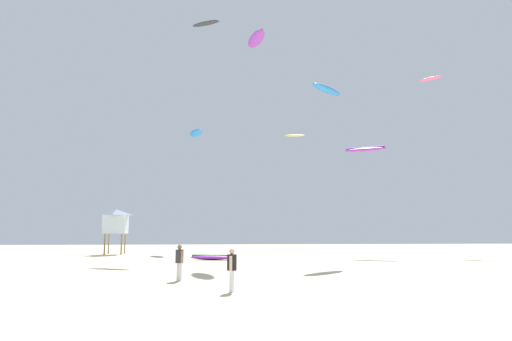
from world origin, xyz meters
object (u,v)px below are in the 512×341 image
person_foreground (232,267)px  kite_aloft_1 (365,150)px  kite_aloft_5 (327,90)px  person_midground (179,260)px  kite_aloft_2 (256,39)px  kite_aloft_7 (430,79)px  kite_aloft_0 (206,23)px  kite_aloft_8 (295,135)px  lifeguard_tower (116,221)px  kite_aloft_3 (196,133)px  kite_grounded_mid (212,257)px

person_foreground → kite_aloft_1: kite_aloft_1 is taller
kite_aloft_1 → kite_aloft_5: kite_aloft_5 is taller
person_midground → kite_aloft_2: kite_aloft_2 is taller
person_foreground → kite_aloft_7: bearing=-116.1°
person_midground → kite_aloft_0: (0.22, 22.82, 21.96)m
kite_aloft_5 → kite_aloft_7: (14.59, 12.82, 5.66)m
kite_aloft_1 → kite_aloft_5: (-5.16, -6.86, 3.33)m
person_foreground → kite_aloft_5: kite_aloft_5 is taller
kite_aloft_0 → kite_aloft_8: bearing=33.1°
lifeguard_tower → kite_aloft_3: 12.80m
person_foreground → kite_aloft_8: (8.04, 33.15, 12.02)m
kite_grounded_mid → kite_aloft_3: (-2.06, 13.61, 12.42)m
kite_aloft_1 → person_foreground: bearing=-119.3°
person_midground → kite_aloft_5: kite_aloft_5 is taller
kite_aloft_1 → kite_aloft_2: bearing=-158.8°
person_foreground → kite_aloft_3: (-3.05, 31.37, 11.70)m
kite_aloft_0 → kite_aloft_5: size_ratio=0.91×
kite_aloft_7 → kite_aloft_8: 15.84m
person_midground → kite_aloft_5: (9.81, 12.12, 11.91)m
kite_aloft_0 → kite_aloft_1: kite_aloft_0 is taller
person_midground → kite_aloft_3: bearing=-123.7°
person_midground → kite_grounded_mid: bearing=-130.4°
kite_aloft_3 → kite_aloft_5: size_ratio=1.05×
person_midground → kite_aloft_0: size_ratio=0.50×
kite_grounded_mid → kite_aloft_0: size_ratio=1.09×
kite_aloft_7 → kite_aloft_5: bearing=-138.7°
kite_grounded_mid → kite_aloft_3: size_ratio=0.93×
lifeguard_tower → person_midground: bearing=-70.9°
kite_aloft_0 → kite_aloft_2: kite_aloft_0 is taller
kite_aloft_8 → kite_aloft_1: bearing=-65.6°
lifeguard_tower → kite_aloft_8: size_ratio=1.71×
kite_grounded_mid → lifeguard_tower: lifeguard_tower is taller
kite_grounded_mid → kite_aloft_8: kite_aloft_8 is taller
person_foreground → kite_aloft_8: kite_aloft_8 is taller
kite_aloft_7 → lifeguard_tower: bearing=-176.1°
person_foreground → person_midground: size_ratio=0.98×
kite_aloft_2 → kite_aloft_3: kite_aloft_2 is taller
kite_aloft_1 → kite_aloft_7: kite_aloft_7 is taller
kite_aloft_5 → kite_aloft_0: bearing=131.9°
person_midground → kite_aloft_7: (24.40, 24.94, 17.57)m
person_foreground → kite_grounded_mid: size_ratio=0.45×
kite_aloft_1 → kite_aloft_3: bearing=151.5°
kite_aloft_1 → lifeguard_tower: bearing=170.6°
person_foreground → kite_aloft_7: kite_aloft_7 is taller
person_midground → lifeguard_tower: bearing=-106.3°
kite_aloft_7 → person_midground: bearing=-134.4°
person_midground → kite_grounded_mid: person_midground is taller
kite_grounded_mid → person_midground: bearing=-95.0°
lifeguard_tower → kite_aloft_0: 21.42m
lifeguard_tower → kite_aloft_5: 22.83m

